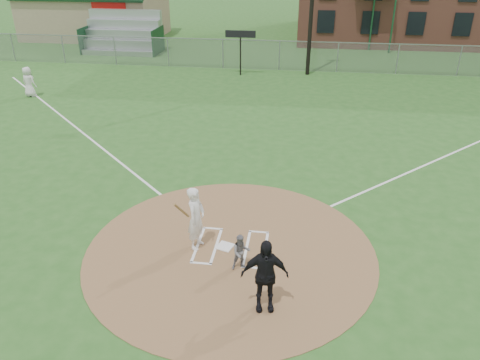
# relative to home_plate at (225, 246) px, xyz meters

# --- Properties ---
(ground) EXTENTS (140.00, 140.00, 0.00)m
(ground) POSITION_rel_home_plate_xyz_m (0.19, -0.13, -0.03)
(ground) COLOR #275A1F
(ground) RESTS_ON ground
(dirt_circle) EXTENTS (8.40, 8.40, 0.02)m
(dirt_circle) POSITION_rel_home_plate_xyz_m (0.19, -0.13, -0.02)
(dirt_circle) COLOR olive
(dirt_circle) RESTS_ON ground
(home_plate) EXTENTS (0.56, 0.56, 0.03)m
(home_plate) POSITION_rel_home_plate_xyz_m (0.00, 0.00, 0.00)
(home_plate) COLOR white
(home_plate) RESTS_ON dirt_circle
(foul_line_first) EXTENTS (17.04, 17.04, 0.01)m
(foul_line_first) POSITION_rel_home_plate_xyz_m (9.19, 8.87, -0.03)
(foul_line_first) COLOR white
(foul_line_first) RESTS_ON ground
(foul_line_third) EXTENTS (17.04, 17.04, 0.01)m
(foul_line_third) POSITION_rel_home_plate_xyz_m (-8.81, 8.87, -0.03)
(foul_line_third) COLOR white
(foul_line_third) RESTS_ON ground
(catcher) EXTENTS (0.62, 0.56, 1.05)m
(catcher) POSITION_rel_home_plate_xyz_m (0.60, -0.92, 0.51)
(catcher) COLOR slate
(catcher) RESTS_ON dirt_circle
(umpire) EXTENTS (1.20, 0.64, 1.94)m
(umpire) POSITION_rel_home_plate_xyz_m (1.37, -2.38, 0.96)
(umpire) COLOR black
(umpire) RESTS_ON dirt_circle
(ondeck_player) EXTENTS (0.94, 0.71, 1.71)m
(ondeck_player) POSITION_rel_home_plate_xyz_m (-13.76, 13.48, 0.82)
(ondeck_player) COLOR silver
(ondeck_player) RESTS_ON ground
(batters_boxes) EXTENTS (2.08, 1.88, 0.01)m
(batters_boxes) POSITION_rel_home_plate_xyz_m (0.19, 0.02, -0.01)
(batters_boxes) COLOR white
(batters_boxes) RESTS_ON dirt_circle
(batter_at_plate) EXTENTS (0.75, 1.08, 1.93)m
(batter_at_plate) POSITION_rel_home_plate_xyz_m (-0.81, -0.08, 0.95)
(batter_at_plate) COLOR white
(batter_at_plate) RESTS_ON dirt_circle
(outfield_fence) EXTENTS (56.08, 0.08, 2.03)m
(outfield_fence) POSITION_rel_home_plate_xyz_m (0.19, 21.87, 0.98)
(outfield_fence) COLOR slate
(outfield_fence) RESTS_ON ground
(bleachers) EXTENTS (6.08, 3.20, 3.20)m
(bleachers) POSITION_rel_home_plate_xyz_m (-12.81, 26.07, 1.55)
(bleachers) COLOR #B7BABF
(bleachers) RESTS_ON ground
(clubhouse) EXTENTS (12.20, 8.71, 6.23)m
(clubhouse) POSITION_rel_home_plate_xyz_m (-17.81, 32.87, 2.35)
(clubhouse) COLOR tan
(clubhouse) RESTS_ON ground
(scoreboard_sign) EXTENTS (2.00, 0.10, 2.93)m
(scoreboard_sign) POSITION_rel_home_plate_xyz_m (-2.31, 20.07, 2.35)
(scoreboard_sign) COLOR black
(scoreboard_sign) RESTS_ON ground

